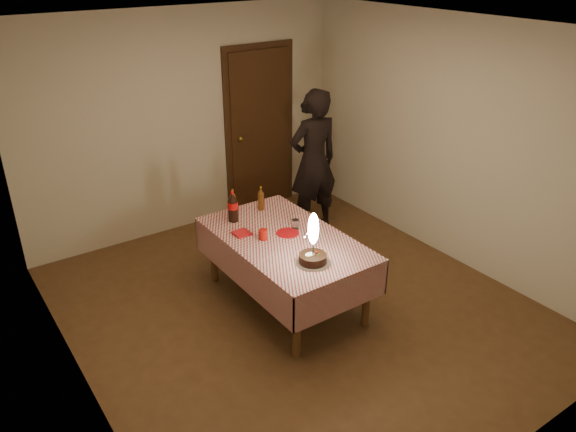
% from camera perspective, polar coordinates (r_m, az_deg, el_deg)
% --- Properties ---
extents(ground, '(4.00, 4.50, 0.01)m').
position_cam_1_polar(ground, '(5.54, 0.93, -9.23)').
color(ground, brown).
rests_on(ground, ground).
extents(room_shell, '(4.04, 4.54, 2.62)m').
position_cam_1_polar(room_shell, '(4.86, 0.88, 7.52)').
color(room_shell, beige).
rests_on(room_shell, ground).
extents(dining_table, '(1.02, 1.72, 0.71)m').
position_cam_1_polar(dining_table, '(5.31, -0.31, -3.11)').
color(dining_table, brown).
rests_on(dining_table, ground).
extents(birthday_cake, '(0.30, 0.30, 0.47)m').
position_cam_1_polar(birthday_cake, '(4.80, 2.55, -3.35)').
color(birthday_cake, white).
rests_on(birthday_cake, dining_table).
extents(red_plate, '(0.22, 0.22, 0.01)m').
position_cam_1_polar(red_plate, '(5.34, -0.03, -1.74)').
color(red_plate, '#B80C13').
rests_on(red_plate, dining_table).
extents(red_cup, '(0.08, 0.08, 0.10)m').
position_cam_1_polar(red_cup, '(5.22, -2.52, -1.89)').
color(red_cup, '#A9140B').
rests_on(red_cup, dining_table).
extents(clear_cup, '(0.07, 0.07, 0.09)m').
position_cam_1_polar(clear_cup, '(5.42, 0.74, -0.82)').
color(clear_cup, silver).
rests_on(clear_cup, dining_table).
extents(napkin_stack, '(0.15, 0.15, 0.02)m').
position_cam_1_polar(napkin_stack, '(5.34, -4.72, -1.76)').
color(napkin_stack, red).
rests_on(napkin_stack, dining_table).
extents(cola_bottle, '(0.10, 0.10, 0.32)m').
position_cam_1_polar(cola_bottle, '(5.54, -5.62, 0.94)').
color(cola_bottle, black).
rests_on(cola_bottle, dining_table).
extents(amber_bottle_left, '(0.06, 0.06, 0.25)m').
position_cam_1_polar(amber_bottle_left, '(5.74, -5.60, 1.45)').
color(amber_bottle_left, '#522B0E').
rests_on(amber_bottle_left, dining_table).
extents(amber_bottle_right, '(0.06, 0.06, 0.25)m').
position_cam_1_polar(amber_bottle_right, '(5.78, -2.76, 1.74)').
color(amber_bottle_right, '#522B0E').
rests_on(amber_bottle_right, dining_table).
extents(photographer, '(0.67, 0.49, 1.74)m').
position_cam_1_polar(photographer, '(6.66, 2.60, 5.55)').
color(photographer, black).
rests_on(photographer, ground).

